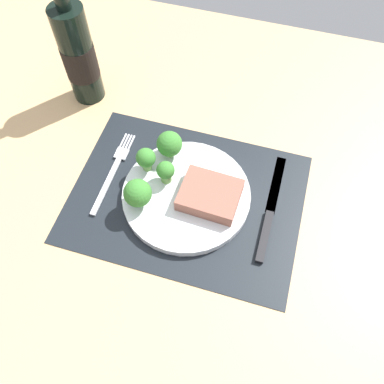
# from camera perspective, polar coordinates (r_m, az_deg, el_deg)

# --- Properties ---
(ground_plane) EXTENTS (1.40, 1.10, 0.03)m
(ground_plane) POSITION_cam_1_polar(r_m,az_deg,el_deg) (0.76, -0.78, -1.43)
(ground_plane) COLOR tan
(placemat) EXTENTS (0.42, 0.32, 0.00)m
(placemat) POSITION_cam_1_polar(r_m,az_deg,el_deg) (0.75, -0.80, -0.81)
(placemat) COLOR black
(placemat) RESTS_ON ground_plane
(plate) EXTENTS (0.24, 0.24, 0.02)m
(plate) POSITION_cam_1_polar(r_m,az_deg,el_deg) (0.74, -0.80, -0.44)
(plate) COLOR silver
(plate) RESTS_ON placemat
(steak) EXTENTS (0.11, 0.09, 0.03)m
(steak) POSITION_cam_1_polar(r_m,az_deg,el_deg) (0.71, 2.57, -0.38)
(steak) COLOR #8C5647
(steak) RESTS_ON plate
(broccoli_center) EXTENTS (0.03, 0.03, 0.05)m
(broccoli_center) POSITION_cam_1_polar(r_m,az_deg,el_deg) (0.72, -3.77, 2.96)
(broccoli_center) COLOR #6B994C
(broccoli_center) RESTS_ON plate
(broccoli_near_steak) EXTENTS (0.04, 0.04, 0.05)m
(broccoli_near_steak) POSITION_cam_1_polar(r_m,az_deg,el_deg) (0.74, -6.57, 4.76)
(broccoli_near_steak) COLOR #6B994C
(broccoli_near_steak) RESTS_ON plate
(broccoli_back_left) EXTENTS (0.05, 0.05, 0.06)m
(broccoli_back_left) POSITION_cam_1_polar(r_m,az_deg,el_deg) (0.75, -3.23, 6.82)
(broccoli_back_left) COLOR #6B994C
(broccoli_back_left) RESTS_ON plate
(broccoli_near_fork) EXTENTS (0.05, 0.05, 0.06)m
(broccoli_near_fork) POSITION_cam_1_polar(r_m,az_deg,el_deg) (0.70, -7.74, -0.17)
(broccoli_near_fork) COLOR #5B8942
(broccoli_near_fork) RESTS_ON plate
(fork) EXTENTS (0.02, 0.19, 0.01)m
(fork) POSITION_cam_1_polar(r_m,az_deg,el_deg) (0.79, -11.14, 2.92)
(fork) COLOR silver
(fork) RESTS_ON placemat
(knife) EXTENTS (0.02, 0.23, 0.01)m
(knife) POSITION_cam_1_polar(r_m,az_deg,el_deg) (0.74, 10.93, -3.22)
(knife) COLOR black
(knife) RESTS_ON placemat
(wine_bottle) EXTENTS (0.07, 0.07, 0.30)m
(wine_bottle) POSITION_cam_1_polar(r_m,az_deg,el_deg) (0.87, -15.89, 18.38)
(wine_bottle) COLOR black
(wine_bottle) RESTS_ON ground_plane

